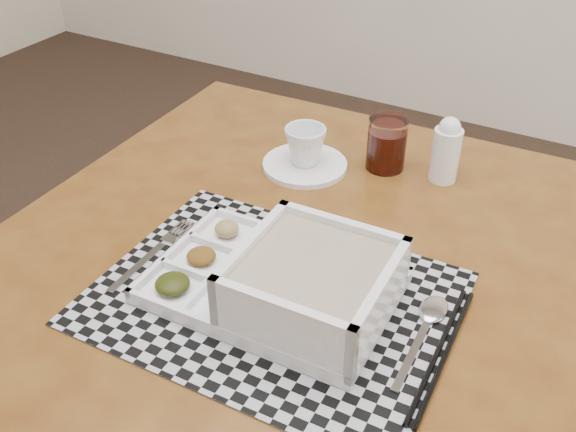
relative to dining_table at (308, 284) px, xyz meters
The scene contains 10 objects.
dining_table is the anchor object (origin of this frame).
placemat 0.14m from the dining_table, 85.69° to the right, with size 0.47×0.36×0.00m, color #A4A4AB.
serving_tray 0.17m from the dining_table, 66.84° to the right, with size 0.33×0.23×0.09m.
fork 0.24m from the dining_table, 146.67° to the right, with size 0.02×0.19×0.00m.
spoon 0.23m from the dining_table, 14.67° to the right, with size 0.04×0.18×0.01m.
chopsticks 0.27m from the dining_table, 24.50° to the right, with size 0.02×0.24×0.01m.
saucer 0.25m from the dining_table, 119.49° to the left, with size 0.15×0.15×0.01m, color white.
cup 0.26m from the dining_table, 119.49° to the left, with size 0.07×0.07×0.07m, color white.
juice_glass 0.30m from the dining_table, 88.38° to the left, with size 0.07×0.07×0.09m.
creamer_bottle 0.33m from the dining_table, 69.01° to the left, with size 0.05×0.05×0.12m.
Camera 1 is at (0.42, -0.06, 1.27)m, focal length 40.00 mm.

